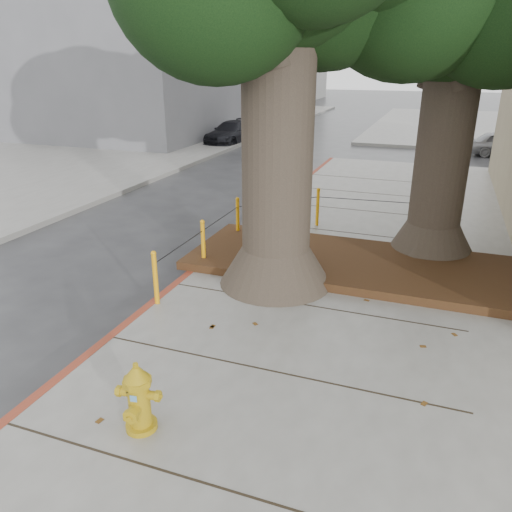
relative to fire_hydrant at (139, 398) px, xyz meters
The scene contains 11 objects.
ground 1.71m from the fire_hydrant, 72.83° to the left, with size 140.00×140.00×0.00m, color #28282B.
sidewalk_far 32.20m from the fire_hydrant, 78.40° to the left, with size 16.00×20.00×0.15m, color slate.
sidewalk_opposite 17.78m from the fire_hydrant, 139.53° to the left, with size 14.00×60.00×0.15m, color slate.
curb_red 4.34m from the fire_hydrant, 110.68° to the left, with size 0.14×26.00×0.16m, color maroon.
planter_bed 5.62m from the fire_hydrant, 75.81° to the left, with size 6.40×2.60×0.16m, color black.
building_far_grey 28.19m from the fire_hydrant, 121.68° to the left, with size 12.00×16.00×12.00m, color slate.
building_far_white 49.87m from the fire_hydrant, 109.55° to the left, with size 12.00×18.00×15.00m, color silver.
bollard_ring 5.93m from the fire_hydrant, 93.78° to the left, with size 3.79×5.39×0.95m.
fire_hydrant is the anchor object (origin of this frame).
car_silver 21.50m from the fire_hydrant, 75.64° to the left, with size 1.26×3.14×1.07m, color #97989C.
car_dark 21.27m from the fire_hydrant, 110.08° to the left, with size 1.56×3.83×1.11m, color black.
Camera 1 is at (2.26, -5.28, 3.97)m, focal length 35.00 mm.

